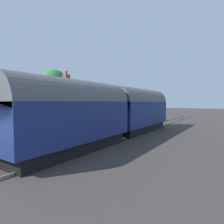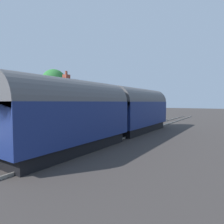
{
  "view_description": "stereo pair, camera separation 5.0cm",
  "coord_description": "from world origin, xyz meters",
  "px_view_note": "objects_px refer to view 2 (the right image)",
  "views": [
    {
      "loc": [
        -14.64,
        -9.02,
        2.98
      ],
      "look_at": [
        1.52,
        1.5,
        1.95
      ],
      "focal_mm": 30.33,
      "sensor_mm": 36.0,
      "label": 1
    },
    {
      "loc": [
        -14.61,
        -9.06,
        2.98
      ],
      "look_at": [
        1.52,
        1.5,
        1.95
      ],
      "focal_mm": 30.33,
      "sensor_mm": 36.0,
      "label": 2
    }
  ],
  "objects_px": {
    "planter_edge_near": "(91,119)",
    "station_sign_board": "(131,109)",
    "tree_far_left": "(54,83)",
    "tree_far_right": "(98,96)",
    "planter_bench_right": "(98,115)",
    "lamp_post_platform": "(56,98)",
    "train": "(115,111)",
    "bench_platform_end": "(130,113)",
    "planter_by_door": "(47,122)",
    "station_building": "(75,107)",
    "bench_by_lamp": "(19,124)"
  },
  "relations": [
    {
      "from": "bench_platform_end",
      "to": "lamp_post_platform",
      "type": "height_order",
      "value": "lamp_post_platform"
    },
    {
      "from": "planter_edge_near",
      "to": "tree_far_left",
      "type": "bearing_deg",
      "value": 73.87
    },
    {
      "from": "bench_by_lamp",
      "to": "planter_bench_right",
      "type": "xyz_separation_m",
      "value": [
        12.79,
        2.87,
        -0.17
      ]
    },
    {
      "from": "train",
      "to": "station_sign_board",
      "type": "height_order",
      "value": "train"
    },
    {
      "from": "tree_far_left",
      "to": "tree_far_right",
      "type": "distance_m",
      "value": 11.39
    },
    {
      "from": "planter_bench_right",
      "to": "lamp_post_platform",
      "type": "bearing_deg",
      "value": -157.16
    },
    {
      "from": "planter_edge_near",
      "to": "bench_platform_end",
      "type": "bearing_deg",
      "value": 3.94
    },
    {
      "from": "bench_by_lamp",
      "to": "tree_far_right",
      "type": "distance_m",
      "value": 22.29
    },
    {
      "from": "station_sign_board",
      "to": "tree_far_left",
      "type": "bearing_deg",
      "value": 116.06
    },
    {
      "from": "planter_bench_right",
      "to": "lamp_post_platform",
      "type": "height_order",
      "value": "lamp_post_platform"
    },
    {
      "from": "bench_by_lamp",
      "to": "tree_far_left",
      "type": "bearing_deg",
      "value": 38.2
    },
    {
      "from": "train",
      "to": "station_building",
      "type": "distance_m",
      "value": 6.46
    },
    {
      "from": "planter_bench_right",
      "to": "station_sign_board",
      "type": "height_order",
      "value": "station_sign_board"
    },
    {
      "from": "train",
      "to": "lamp_post_platform",
      "type": "height_order",
      "value": "train"
    },
    {
      "from": "lamp_post_platform",
      "to": "planter_bench_right",
      "type": "bearing_deg",
      "value": 22.84
    },
    {
      "from": "train",
      "to": "bench_by_lamp",
      "type": "height_order",
      "value": "train"
    },
    {
      "from": "lamp_post_platform",
      "to": "tree_far_left",
      "type": "height_order",
      "value": "tree_far_left"
    },
    {
      "from": "planter_by_door",
      "to": "tree_far_left",
      "type": "xyz_separation_m",
      "value": [
        6.69,
        7.12,
        4.07
      ]
    },
    {
      "from": "station_building",
      "to": "tree_far_left",
      "type": "relative_size",
      "value": 1.01
    },
    {
      "from": "station_building",
      "to": "bench_by_lamp",
      "type": "distance_m",
      "value": 7.54
    },
    {
      "from": "station_building",
      "to": "planter_bench_right",
      "type": "relative_size",
      "value": 9.75
    },
    {
      "from": "station_building",
      "to": "lamp_post_platform",
      "type": "height_order",
      "value": "station_building"
    },
    {
      "from": "station_building",
      "to": "planter_bench_right",
      "type": "distance_m",
      "value": 5.75
    },
    {
      "from": "train",
      "to": "lamp_post_platform",
      "type": "bearing_deg",
      "value": 141.95
    },
    {
      "from": "lamp_post_platform",
      "to": "station_sign_board",
      "type": "distance_m",
      "value": 11.78
    },
    {
      "from": "bench_by_lamp",
      "to": "tree_far_left",
      "type": "distance_m",
      "value": 12.34
    },
    {
      "from": "tree_far_right",
      "to": "planter_edge_near",
      "type": "bearing_deg",
      "value": -144.94
    },
    {
      "from": "station_building",
      "to": "bench_platform_end",
      "type": "bearing_deg",
      "value": -12.56
    },
    {
      "from": "bench_platform_end",
      "to": "planter_bench_right",
      "type": "distance_m",
      "value": 4.51
    },
    {
      "from": "train",
      "to": "bench_platform_end",
      "type": "bearing_deg",
      "value": 21.89
    },
    {
      "from": "bench_by_lamp",
      "to": "lamp_post_platform",
      "type": "xyz_separation_m",
      "value": [
        1.85,
        -1.74,
        1.84
      ]
    },
    {
      "from": "planter_by_door",
      "to": "bench_platform_end",
      "type": "bearing_deg",
      "value": -1.69
    },
    {
      "from": "planter_edge_near",
      "to": "planter_by_door",
      "type": "distance_m",
      "value": 4.45
    },
    {
      "from": "station_building",
      "to": "planter_bench_right",
      "type": "bearing_deg",
      "value": 12.66
    },
    {
      "from": "planter_by_door",
      "to": "lamp_post_platform",
      "type": "xyz_separation_m",
      "value": [
        -0.64,
        -1.84,
        1.9
      ]
    },
    {
      "from": "bench_by_lamp",
      "to": "planter_edge_near",
      "type": "xyz_separation_m",
      "value": [
        6.82,
        -0.93,
        -0.09
      ]
    },
    {
      "from": "bench_by_lamp",
      "to": "station_sign_board",
      "type": "bearing_deg",
      "value": -7.44
    },
    {
      "from": "station_sign_board",
      "to": "tree_far_right",
      "type": "height_order",
      "value": "tree_far_right"
    },
    {
      "from": "station_building",
      "to": "station_sign_board",
      "type": "xyz_separation_m",
      "value": [
        6.27,
        -3.41,
        -0.27
      ]
    },
    {
      "from": "planter_edge_near",
      "to": "planter_by_door",
      "type": "height_order",
      "value": "planter_edge_near"
    },
    {
      "from": "planter_edge_near",
      "to": "station_sign_board",
      "type": "xyz_separation_m",
      "value": [
        6.75,
        -0.84,
        0.8
      ]
    },
    {
      "from": "train",
      "to": "planter_by_door",
      "type": "distance_m",
      "value": 5.56
    },
    {
      "from": "lamp_post_platform",
      "to": "tree_far_left",
      "type": "distance_m",
      "value": 11.77
    },
    {
      "from": "planter_bench_right",
      "to": "tree_far_left",
      "type": "relative_size",
      "value": 0.1
    },
    {
      "from": "station_sign_board",
      "to": "tree_far_right",
      "type": "xyz_separation_m",
      "value": [
        6.83,
        10.37,
        1.91
      ]
    },
    {
      "from": "planter_edge_near",
      "to": "station_sign_board",
      "type": "height_order",
      "value": "station_sign_board"
    },
    {
      "from": "planter_bench_right",
      "to": "lamp_post_platform",
      "type": "distance_m",
      "value": 12.05
    },
    {
      "from": "planter_bench_right",
      "to": "lamp_post_platform",
      "type": "xyz_separation_m",
      "value": [
        -10.95,
        -4.61,
        2.02
      ]
    },
    {
      "from": "planter_edge_near",
      "to": "station_sign_board",
      "type": "relative_size",
      "value": 0.47
    },
    {
      "from": "train",
      "to": "station_building",
      "type": "bearing_deg",
      "value": 73.18
    }
  ]
}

